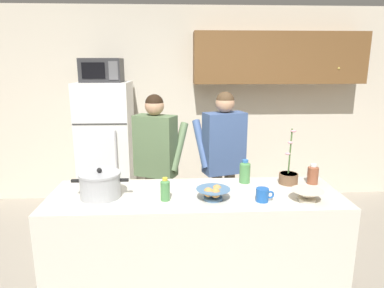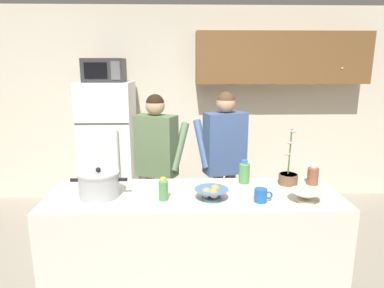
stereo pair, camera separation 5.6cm
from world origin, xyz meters
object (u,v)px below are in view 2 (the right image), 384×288
bread_bowl (211,193)px  cooking_pot (99,184)px  microwave (104,70)px  potted_orchid (288,177)px  refrigerator (109,147)px  person_near_pot (157,155)px  bottle_far_corner (313,175)px  bottle_mid_counter (163,189)px  coffee_mug (261,195)px  person_by_sink (224,152)px  empty_bowl (306,196)px  bottle_near_edge (244,172)px

bread_bowl → cooking_pot: bearing=173.6°
microwave → potted_orchid: (1.78, -1.65, -0.81)m
refrigerator → person_near_pot: 1.18m
bottle_far_corner → refrigerator: bearing=139.6°
bread_bowl → bottle_mid_counter: 0.34m
bread_bowl → bottle_far_corner: bearing=19.2°
microwave → coffee_mug: microwave is taller
person_by_sink → empty_bowl: person_by_sink is taller
person_by_sink → coffee_mug: size_ratio=12.24×
empty_bowl → cooking_pot: bearing=174.3°
bottle_far_corner → person_by_sink: bearing=129.4°
microwave → cooking_pot: (0.33, -1.86, -0.77)m
microwave → coffee_mug: bearing=-53.4°
person_by_sink → bottle_mid_counter: size_ratio=9.54×
bottle_mid_counter → refrigerator: bearing=112.1°
bread_bowl → bottle_mid_counter: bottle_mid_counter is taller
empty_bowl → bottle_near_edge: size_ratio=1.18×
coffee_mug → bread_bowl: size_ratio=0.53×
microwave → person_by_sink: microwave is taller
refrigerator → person_near_pot: refrigerator is taller
person_near_pot → bread_bowl: size_ratio=6.45×
microwave → bread_bowl: 2.40m
person_near_pot → potted_orchid: size_ratio=3.48×
bread_bowl → microwave: bearing=120.3°
coffee_mug → bottle_near_edge: 0.40m
microwave → empty_bowl: 2.81m
bottle_near_edge → potted_orchid: size_ratio=0.42×
microwave → coffee_mug: size_ratio=3.66×
refrigerator → coffee_mug: size_ratio=12.58×
person_by_sink → potted_orchid: person_by_sink is taller
person_near_pot → person_by_sink: (0.68, 0.03, 0.02)m
bottle_near_edge → coffee_mug: bearing=-82.8°
cooking_pot → bread_bowl: 0.82m
bottle_near_edge → empty_bowl: bearing=-47.8°
person_by_sink → bottle_far_corner: (0.62, -0.75, 0.00)m
cooking_pot → bottle_far_corner: (1.65, 0.20, -0.01)m
bottle_near_edge → potted_orchid: 0.35m
bread_bowl → potted_orchid: potted_orchid is taller
microwave → person_by_sink: size_ratio=0.30×
bottle_near_edge → bottle_mid_counter: bearing=-152.1°
empty_bowl → potted_orchid: size_ratio=0.50×
microwave → person_near_pot: microwave is taller
microwave → bottle_mid_counter: bearing=-67.7°
person_near_pot → cooking_pot: size_ratio=3.87×
empty_bowl → bottle_mid_counter: 1.00m
bottle_far_corner → coffee_mug: bearing=-145.6°
person_by_sink → empty_bowl: (0.44, -1.10, -0.03)m
empty_bowl → bottle_near_edge: bottle_near_edge is taller
person_near_pot → person_by_sink: person_by_sink is taller
cooking_pot → bottle_far_corner: cooking_pot is taller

